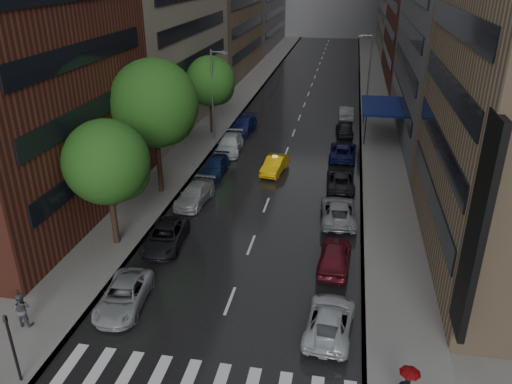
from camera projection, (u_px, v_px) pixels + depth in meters
ground at (210, 352)px, 23.41m from camera, size 220.00×220.00×0.00m
road at (307, 97)px, 68.11m from camera, size 14.00×140.00×0.01m
sidewalk_left at (243, 94)px, 69.57m from camera, size 4.00×140.00×0.15m
sidewalk_right at (374, 100)px, 66.58m from camera, size 4.00×140.00×0.15m
tree_near at (106, 162)px, 30.10m from camera, size 5.24×5.24×8.35m
tree_mid at (154, 104)px, 36.81m from camera, size 6.60×6.60×10.52m
tree_far at (210, 81)px, 51.35m from camera, size 5.15×5.15×8.21m
taxi at (275, 165)px, 43.38m from camera, size 2.09×4.44×1.41m
parked_cars_left at (207, 176)px, 40.94m from camera, size 2.65×36.07×1.58m
parked_cars_right at (341, 180)px, 40.22m from camera, size 2.76×42.93×1.58m
ped_black_umbrella at (21, 305)px, 24.48m from camera, size 0.96×0.98×2.09m
ped_red_umbrella at (408, 384)px, 19.89m from camera, size 0.95×0.87×2.01m
traffic_light at (11, 342)px, 20.80m from camera, size 0.18×0.15×3.45m
street_lamp_left at (213, 94)px, 49.47m from camera, size 1.74×0.22×9.00m
street_lamp_right at (369, 70)px, 60.32m from camera, size 1.74×0.22×9.00m
awning at (381, 106)px, 51.90m from camera, size 4.00×8.00×3.12m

